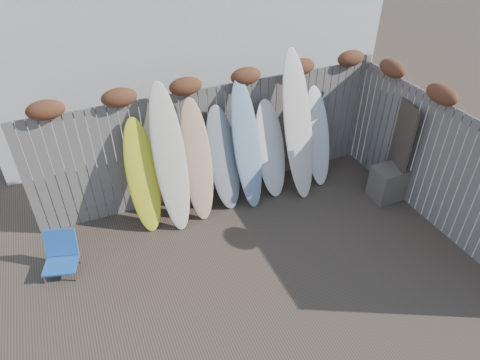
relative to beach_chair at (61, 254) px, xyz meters
name	(u,v)px	position (x,y,z in m)	size (l,w,h in m)	color
ground	(273,282)	(2.70, -1.47, -0.28)	(80.00, 80.00, 0.00)	#493A2D
back_fence	(215,132)	(2.76, 0.93, 0.90)	(6.05, 0.28, 2.24)	slate
right_fence	(443,160)	(5.69, -1.21, 0.86)	(0.28, 4.40, 2.24)	slate
beach_chair	(61,254)	(0.00, 0.00, 0.00)	(0.58, 0.60, 0.61)	#235CB3
wooden_crate	(388,183)	(5.42, -0.50, 0.02)	(0.53, 0.44, 0.61)	#4B4038
lattice_panel	(394,143)	(5.69, -0.16, 0.58)	(0.05, 1.16, 1.74)	#4D372E
surfboard_0	(143,177)	(1.40, 0.54, 0.62)	(0.49, 0.07, 1.88)	yellow
surfboard_1	(170,159)	(1.84, 0.46, 0.87)	(0.51, 0.07, 2.40)	beige
surfboard_2	(197,161)	(2.28, 0.50, 0.70)	(0.48, 0.07, 2.05)	#FFA482
surfboard_3	(223,159)	(2.75, 0.55, 0.59)	(0.54, 0.07, 1.82)	gray
surfboard_4	(247,145)	(3.15, 0.49, 0.79)	(0.47, 0.07, 2.23)	#819DB8
surfboard_5	(271,150)	(3.62, 0.53, 0.56)	(0.54, 0.07, 1.76)	white
surfboard_6	(298,127)	(4.07, 0.43, 0.96)	(0.54, 0.07, 2.60)	silver
surfboard_7	(318,137)	(4.55, 0.52, 0.60)	(0.49, 0.07, 1.84)	white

